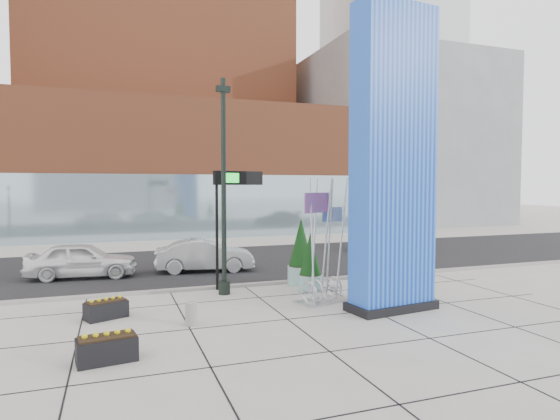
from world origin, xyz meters
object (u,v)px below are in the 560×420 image
object	(u,v)px
public_art_sculpture	(323,269)
car_silver_mid	(205,256)
car_white_west	(82,260)
blue_pylon	(393,165)
lamp_post	(224,207)
overhead_street_sign	(237,188)
concrete_bollard	(191,314)

from	to	relation	value
public_art_sculpture	car_silver_mid	world-z (taller)	public_art_sculpture
car_white_west	car_silver_mid	bearing A→B (deg)	-87.49
car_white_west	car_silver_mid	size ratio (longest dim) A/B	1.01
blue_pylon	lamp_post	xyz separation A→B (m)	(-4.75, 4.08, -1.49)
blue_pylon	public_art_sculpture	distance (m)	4.41
lamp_post	blue_pylon	bearing A→B (deg)	-40.63
public_art_sculpture	overhead_street_sign	size ratio (longest dim) A/B	0.94
lamp_post	concrete_bollard	xyz separation A→B (m)	(-1.82, -3.58, -2.99)
lamp_post	public_art_sculpture	xyz separation A→B (m)	(3.06, -2.29, -2.17)
car_silver_mid	overhead_street_sign	bearing A→B (deg)	-163.41
blue_pylon	public_art_sculpture	bearing A→B (deg)	126.37
overhead_street_sign	concrete_bollard	bearing A→B (deg)	-136.09
blue_pylon	concrete_bollard	xyz separation A→B (m)	(-6.57, 0.49, -4.47)
blue_pylon	public_art_sculpture	world-z (taller)	blue_pylon
overhead_street_sign	car_white_west	bearing A→B (deg)	127.54
car_white_west	concrete_bollard	bearing A→B (deg)	-152.85
concrete_bollard	public_art_sculpture	bearing A→B (deg)	14.81
public_art_sculpture	car_white_west	bearing A→B (deg)	122.11
overhead_street_sign	blue_pylon	bearing A→B (deg)	-66.74
lamp_post	public_art_sculpture	distance (m)	4.40
public_art_sculpture	concrete_bollard	distance (m)	5.11
lamp_post	car_silver_mid	size ratio (longest dim) A/B	1.75
public_art_sculpture	overhead_street_sign	bearing A→B (deg)	111.03
public_art_sculpture	overhead_street_sign	world-z (taller)	overhead_street_sign
blue_pylon	overhead_street_sign	bearing A→B (deg)	122.28
concrete_bollard	overhead_street_sign	distance (m)	6.29
lamp_post	car_silver_mid	world-z (taller)	lamp_post
public_art_sculpture	lamp_post	bearing A→B (deg)	127.22
blue_pylon	lamp_post	size ratio (longest dim) A/B	1.22
concrete_bollard	overhead_street_sign	bearing A→B (deg)	60.13
blue_pylon	overhead_street_sign	distance (m)	6.40
car_white_west	blue_pylon	bearing A→B (deg)	-127.17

